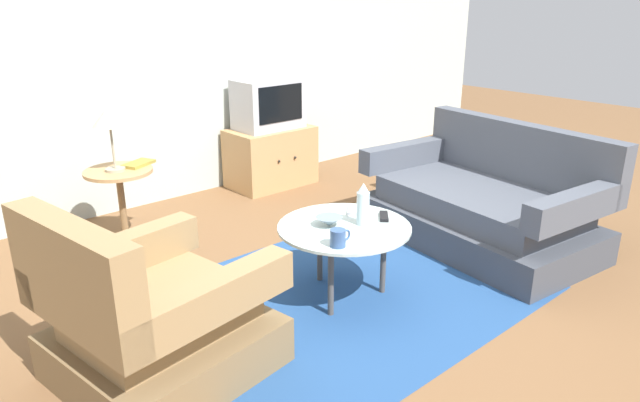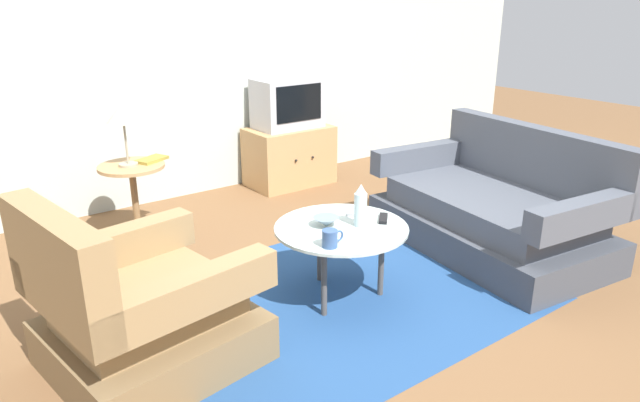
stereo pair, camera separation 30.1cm
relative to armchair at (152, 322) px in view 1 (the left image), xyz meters
The scene contains 16 objects.
ground_plane 1.30m from the armchair, ahead, with size 16.00×16.00×0.00m, color brown.
back_wall 2.91m from the armchair, 62.28° to the left, with size 9.00×0.12×2.70m, color #B2BCB2.
area_rug 1.28m from the armchair, ahead, with size 2.32×1.81×0.00m, color navy.
armchair is the anchor object (origin of this frame).
couch 2.63m from the armchair, ahead, with size 1.15×1.78×0.86m.
coffee_table 1.25m from the armchair, ahead, with size 0.81×0.81×0.47m.
side_table 1.72m from the armchair, 70.81° to the left, with size 0.48×0.48×0.58m.
tv_stand 3.05m from the armchair, 42.32° to the left, with size 0.80×0.52×0.56m.
television 3.10m from the armchair, 42.54° to the left, with size 0.62×0.40×0.47m.
table_lamp 1.81m from the armchair, 71.40° to the left, with size 0.23×0.23×0.46m.
vase 1.38m from the armchair, ahead, with size 0.08×0.08×0.26m.
mug 1.06m from the armchair, 12.09° to the right, with size 0.14×0.09×0.10m.
bowl 1.19m from the armchair, ahead, with size 0.16×0.16×0.06m.
tv_remote_dark 1.53m from the armchair, ahead, with size 0.14×0.15×0.02m.
tv_remote_silver 1.46m from the armchair, ahead, with size 0.15×0.14×0.02m.
book 1.81m from the armchair, 65.97° to the left, with size 0.27×0.22×0.02m.
Camera 1 is at (-2.25, -2.22, 1.77)m, focal length 32.42 mm.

